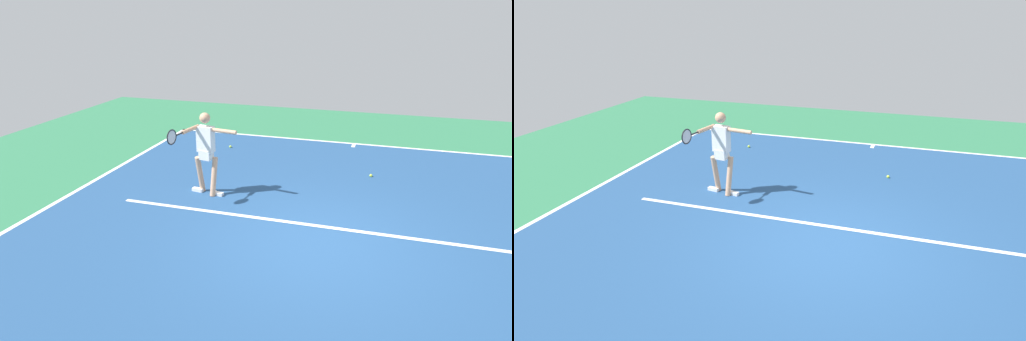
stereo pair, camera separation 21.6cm
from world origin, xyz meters
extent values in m
plane|color=#2D754C|center=(0.00, 0.00, 0.00)|extent=(20.26, 20.26, 0.00)
cube|color=navy|center=(0.00, 0.00, 0.00)|extent=(10.65, 12.13, 0.00)
cube|color=white|center=(0.00, -6.01, 0.00)|extent=(10.65, 0.10, 0.01)
cube|color=white|center=(5.28, 0.00, 0.00)|extent=(0.10, 12.13, 0.01)
cube|color=white|center=(0.00, -0.65, 0.00)|extent=(7.99, 0.10, 0.01)
cube|color=white|center=(0.00, -5.81, 0.00)|extent=(0.10, 0.30, 0.01)
cylinder|color=tan|center=(2.40, -1.44, 0.40)|extent=(0.15, 0.28, 0.81)
cube|color=white|center=(2.33, -1.43, 0.04)|extent=(0.25, 0.14, 0.07)
cylinder|color=tan|center=(2.73, -1.49, 0.40)|extent=(0.15, 0.28, 0.81)
cube|color=white|center=(2.81, -1.51, 0.04)|extent=(0.25, 0.14, 0.07)
cube|color=white|center=(2.57, -1.47, 0.85)|extent=(0.28, 0.24, 0.20)
cube|color=white|center=(2.57, -1.47, 1.18)|extent=(0.36, 0.23, 0.53)
sphere|color=tan|center=(2.57, -1.47, 1.61)|extent=(0.21, 0.21, 0.21)
cylinder|color=tan|center=(2.14, -1.40, 1.39)|extent=(0.53, 0.16, 0.08)
cylinder|color=tan|center=(2.78, -1.23, 1.42)|extent=(0.16, 0.53, 0.08)
cylinder|color=black|center=(2.84, -0.86, 1.42)|extent=(0.06, 0.22, 0.03)
torus|color=black|center=(2.87, -0.62, 1.42)|extent=(0.07, 0.29, 0.29)
cylinder|color=silver|center=(2.87, -0.62, 1.42)|extent=(0.04, 0.25, 0.25)
sphere|color=#C6E53D|center=(-0.63, -3.46, 0.03)|extent=(0.07, 0.07, 0.07)
sphere|color=#C6E53D|center=(3.22, -4.63, 0.03)|extent=(0.07, 0.07, 0.07)
camera|label=1|loc=(-1.00, 6.69, 3.74)|focal=32.20mm
camera|label=2|loc=(-1.21, 6.63, 3.74)|focal=32.20mm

